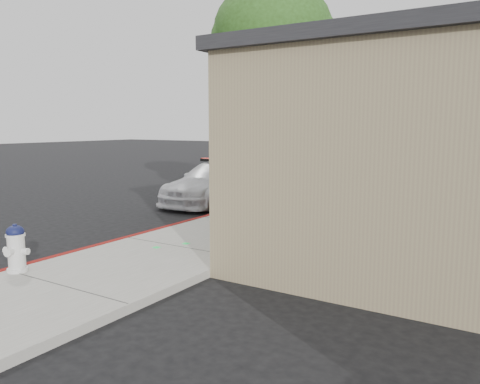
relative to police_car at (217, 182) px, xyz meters
name	(u,v)px	position (x,y,z in m)	size (l,w,h in m)	color
ground	(125,243)	(1.56, -5.98, -0.73)	(120.00, 120.00, 0.00)	black
sidewalk	(249,225)	(3.16, -2.98, -0.66)	(3.20, 60.00, 0.15)	gray
red_curb	(203,219)	(1.62, -2.98, -0.65)	(0.14, 60.00, 0.16)	maroon
police_car	(217,182)	(0.00, 0.00, 0.00)	(2.20, 5.09, 1.58)	white
fire_hydrant	(16,248)	(1.91, -8.92, -0.15)	(0.50, 0.43, 0.86)	white
street_tree_near	(269,86)	(2.70, -1.13, 3.17)	(2.99, 2.75, 5.03)	black
street_tree_mid	(274,37)	(2.28, -0.07, 4.76)	(3.96, 3.72, 7.09)	black
street_tree_far	(351,98)	(2.82, 5.65, 3.12)	(2.84, 2.61, 4.93)	black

